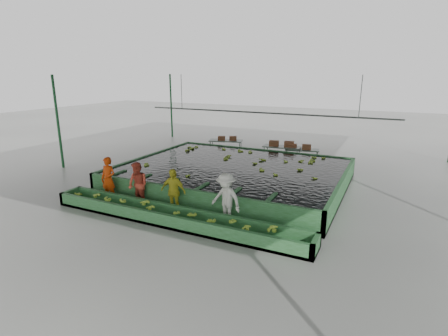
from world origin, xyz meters
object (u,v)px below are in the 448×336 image
at_px(worker_c, 173,191).
at_px(worker_b, 138,185).
at_px(sorting_trough, 172,217).
at_px(packing_table_left, 226,147).
at_px(box_stack_left, 227,140).
at_px(flotation_tank, 233,174).
at_px(worker_d, 226,199).
at_px(packing_table_mid, 282,154).
at_px(box_stack_right, 299,149).
at_px(worker_a, 108,179).
at_px(packing_table_right, 302,157).
at_px(box_stack_mid, 281,146).

bearing_deg(worker_c, worker_b, 175.93).
relative_size(sorting_trough, packing_table_left, 4.80).
distance_m(packing_table_left, box_stack_left, 0.49).
distance_m(flotation_tank, packing_table_left, 6.06).
bearing_deg(worker_c, sorting_trough, -63.20).
distance_m(worker_c, box_stack_left, 9.86).
bearing_deg(worker_c, worker_d, -4.07).
bearing_deg(packing_table_left, packing_table_mid, -6.10).
bearing_deg(box_stack_right, packing_table_left, 176.86).
distance_m(flotation_tank, worker_c, 4.35).
bearing_deg(packing_table_left, worker_a, -94.06).
height_order(sorting_trough, box_stack_left, box_stack_left).
distance_m(worker_b, worker_c, 1.64).
distance_m(sorting_trough, worker_b, 2.35).
relative_size(worker_a, worker_c, 1.06).
distance_m(flotation_tank, box_stack_left, 6.01).
xyz_separation_m(flotation_tank, worker_c, (-0.48, -4.30, 0.41)).
bearing_deg(worker_b, box_stack_right, 77.99).
height_order(sorting_trough, packing_table_right, packing_table_right).
xyz_separation_m(box_stack_left, box_stack_mid, (3.68, -0.41, 0.02)).
distance_m(sorting_trough, worker_c, 1.11).
relative_size(flotation_tank, packing_table_left, 4.80).
bearing_deg(flotation_tank, worker_c, -96.35).
distance_m(sorting_trough, packing_table_mid, 10.03).
relative_size(flotation_tank, packing_table_mid, 4.70).
bearing_deg(box_stack_mid, worker_b, -107.89).
bearing_deg(box_stack_mid, worker_c, -98.21).
bearing_deg(packing_table_right, sorting_trough, -101.15).
height_order(box_stack_mid, box_stack_right, box_stack_mid).
height_order(worker_b, worker_c, worker_b).
bearing_deg(packing_table_right, worker_a, -120.99).
bearing_deg(box_stack_right, box_stack_left, 177.04).
bearing_deg(worker_d, packing_table_left, 128.65).
xyz_separation_m(worker_a, packing_table_right, (5.63, 9.38, -0.48)).
height_order(worker_a, box_stack_mid, worker_a).
bearing_deg(worker_d, packing_table_right, 100.95).
bearing_deg(packing_table_right, packing_table_mid, -170.79).
xyz_separation_m(sorting_trough, packing_table_right, (2.01, 10.18, 0.18)).
xyz_separation_m(worker_b, packing_table_right, (4.12, 9.38, -0.45)).
bearing_deg(worker_b, worker_a, -168.95).
relative_size(packing_table_left, box_stack_right, 1.62).
bearing_deg(worker_b, worker_d, 11.05).
bearing_deg(worker_c, worker_a, 175.93).
bearing_deg(packing_table_mid, sorting_trough, -95.00).
bearing_deg(packing_table_mid, box_stack_mid, -142.65).
distance_m(sorting_trough, packing_table_left, 10.81).
bearing_deg(worker_a, worker_d, -3.56).
xyz_separation_m(packing_table_left, packing_table_right, (4.95, -0.22, -0.04)).
relative_size(worker_a, packing_table_right, 0.96).
xyz_separation_m(worker_a, packing_table_mid, (4.50, 9.19, -0.42)).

